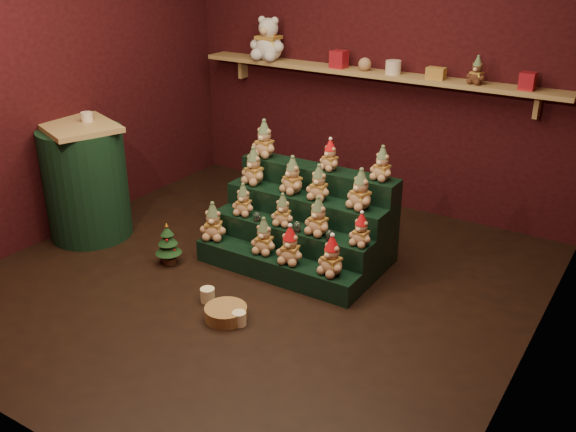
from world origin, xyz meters
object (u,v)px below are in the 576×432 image
Objects in this scene: wicker_basket at (226,313)px; snow_globe_a at (257,216)px; snow_globe_c at (330,235)px; brown_bear at (477,70)px; side_table at (86,182)px; mini_christmas_tree at (168,244)px; mug_left at (208,295)px; riser_tier_front at (275,267)px; snow_globe_b at (297,227)px; white_bear at (269,33)px; mug_right at (239,318)px.

snow_globe_a is at bearing 110.44° from wicker_basket.
brown_bear is at bearing 71.70° from snow_globe_c.
mini_christmas_tree is at bearing 17.99° from side_table.
mini_christmas_tree is 2.93m from brown_bear.
wicker_basket is at bearing -24.27° from mug_left.
riser_tier_front is 1.88m from side_table.
snow_globe_b is 0.97× the size of snow_globe_c.
brown_bear is (0.51, 1.55, 1.03)m from snow_globe_c.
mug_left is 0.35× the size of wicker_basket.
wicker_basket is 2.90m from brown_bear.
white_bear is at bearing 113.20° from mug_left.
snow_globe_c reaches higher than mug_right.
mug_left is at bearing -111.26° from riser_tier_front.
riser_tier_front is at bearing -57.60° from white_bear.
white_bear reaches higher than riser_tier_front.
mug_left is (0.06, -0.72, -0.35)m from snow_globe_a.
white_bear reaches higher than snow_globe_c.
riser_tier_front is 0.37m from snow_globe_b.
mug_left is 0.40m from mug_right.
mug_right is (0.44, -0.85, -0.35)m from snow_globe_a.
wicker_basket is at bearing -24.63° from mini_christmas_tree.
wicker_basket is (0.26, -0.12, -0.01)m from mug_left.
snow_globe_b is at bearing 180.00° from snow_globe_c.
mug_left is at bearing 155.73° from wicker_basket.
mini_christmas_tree is 3.45× the size of mug_left.
snow_globe_c reaches higher than mug_left.
mug_right is at bearing 7.61° from side_table.
wicker_basket is at bearing -65.28° from white_bear.
snow_globe_c is 1.01m from mug_left.
mug_left is at bearing -114.00° from snow_globe_b.
riser_tier_front is 14.33× the size of mug_right.
riser_tier_front is 0.91m from mini_christmas_tree.
snow_globe_b is 2.34m from white_bear.
mug_right is at bearing -62.84° from snow_globe_a.
riser_tier_front is 2.57m from white_bear.
snow_globe_a is 0.67m from snow_globe_c.
riser_tier_front is 0.61m from mug_left.
snow_globe_c is 2.51m from white_bear.
mug_right is at bearing -105.32° from snow_globe_c.
snow_globe_b is at bearing 57.23° from riser_tier_front.
mug_right is at bearing -63.09° from white_bear.
side_table is at bearing -173.19° from riser_tier_front.
snow_globe_c is 1.34m from mini_christmas_tree.
mini_christmas_tree is at bearing -156.15° from snow_globe_b.
snow_globe_a is 0.34× the size of brown_bear.
brown_bear is at bearing -2.53° from white_bear.
mini_christmas_tree is (0.96, -0.05, -0.33)m from side_table.
mini_christmas_tree is 1.61× the size of brown_bear.
white_bear reaches higher than brown_bear.
riser_tier_front is at bearing -157.75° from snow_globe_c.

